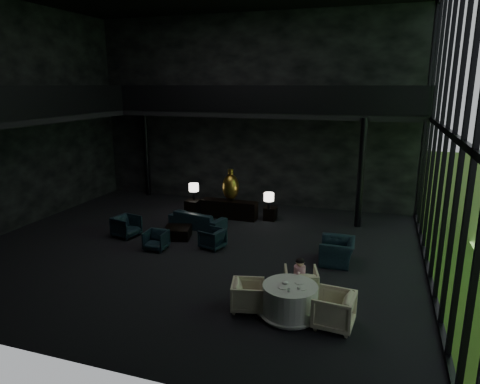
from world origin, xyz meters
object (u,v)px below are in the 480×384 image
(bronze_urn, at_px, (231,187))
(sofa, at_px, (198,216))
(dining_chair_north, at_px, (301,281))
(table_lamp_right, at_px, (269,198))
(coffee_table, at_px, (178,232))
(dining_chair_west, at_px, (248,294))
(side_table_left, at_px, (193,207))
(lounge_armchair_south, at_px, (156,240))
(dining_table, at_px, (290,302))
(lounge_armchair_west, at_px, (126,225))
(side_table_right, at_px, (270,214))
(window_armchair, at_px, (337,247))
(table_lamp_left, at_px, (194,188))
(lounge_armchair_east, at_px, (212,239))
(dining_chair_east, at_px, (334,306))
(console, at_px, (229,209))
(child, at_px, (300,270))

(bronze_urn, height_order, sofa, bronze_urn)
(bronze_urn, xyz_separation_m, dining_chair_north, (3.87, -5.70, -0.80))
(bronze_urn, height_order, table_lamp_right, bronze_urn)
(coffee_table, relative_size, dining_chair_north, 0.99)
(bronze_urn, relative_size, dining_chair_west, 1.62)
(side_table_left, height_order, dining_chair_west, dining_chair_west)
(lounge_armchair_south, xyz_separation_m, dining_table, (4.89, -2.62, 0.02))
(lounge_armchair_west, bearing_deg, dining_chair_north, -98.36)
(lounge_armchair_south, height_order, dining_chair_north, dining_chair_north)
(table_lamp_right, relative_size, dining_chair_north, 0.75)
(side_table_right, height_order, window_armchair, window_armchair)
(side_table_left, height_order, table_lamp_left, table_lamp_left)
(side_table_right, distance_m, lounge_armchair_west, 5.45)
(table_lamp_left, bearing_deg, lounge_armchair_west, -107.89)
(table_lamp_right, distance_m, lounge_armchair_east, 3.40)
(lounge_armchair_west, bearing_deg, lounge_armchair_east, -79.37)
(coffee_table, bearing_deg, dining_chair_east, -34.68)
(console, bearing_deg, dining_chair_east, -54.17)
(dining_table, bearing_deg, side_table_left, 129.58)
(lounge_armchair_west, distance_m, dining_chair_east, 8.25)
(lounge_armchair_east, bearing_deg, bronze_urn, -156.04)
(dining_chair_east, bearing_deg, lounge_armchair_south, -110.27)
(table_lamp_left, height_order, lounge_armchair_west, table_lamp_left)
(child, bearing_deg, side_table_left, -46.05)
(side_table_left, height_order, lounge_armchair_west, lounge_armchair_west)
(side_table_left, bearing_deg, window_armchair, -27.43)
(dining_table, relative_size, dining_chair_east, 1.47)
(table_lamp_left, xyz_separation_m, window_armchair, (6.10, -3.32, -0.54))
(table_lamp_left, bearing_deg, bronze_urn, -0.69)
(lounge_armchair_east, height_order, dining_chair_north, dining_chair_north)
(table_lamp_left, xyz_separation_m, child, (5.44, -5.81, -0.30))
(dining_chair_north, bearing_deg, console, -70.79)
(side_table_right, relative_size, dining_chair_west, 0.67)
(lounge_armchair_east, relative_size, child, 1.06)
(lounge_armchair_west, height_order, lounge_armchair_east, lounge_armchair_west)
(dining_chair_north, xyz_separation_m, dining_chair_east, (0.92, -1.11, 0.05))
(dining_table, bearing_deg, side_table_right, 107.99)
(side_table_right, height_order, dining_chair_east, dining_chair_east)
(table_lamp_right, relative_size, child, 1.06)
(coffee_table, relative_size, dining_chair_west, 1.13)
(console, bearing_deg, sofa, -116.65)
(table_lamp_right, relative_size, coffee_table, 0.75)
(dining_table, bearing_deg, dining_chair_west, -178.53)
(lounge_armchair_south, bearing_deg, lounge_armchair_east, 20.02)
(console, relative_size, dining_chair_west, 2.95)
(side_table_left, height_order, dining_chair_north, dining_chair_north)
(console, height_order, sofa, sofa)
(lounge_armchair_south, bearing_deg, coffee_table, 79.55)
(dining_chair_west, bearing_deg, side_table_right, -3.34)
(coffee_table, bearing_deg, table_lamp_left, 103.23)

